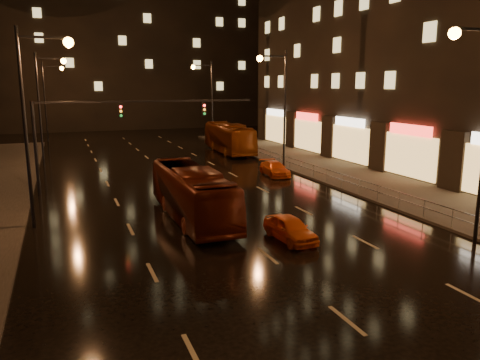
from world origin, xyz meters
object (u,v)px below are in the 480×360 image
object	(u,v)px
bus_curb	(229,138)
bus_red	(192,193)
taxi_far	(275,169)
taxi_near	(290,228)

from	to	relation	value
bus_curb	bus_red	bearing A→B (deg)	-111.10
bus_curb	taxi_far	size ratio (longest dim) A/B	2.87
bus_red	taxi_far	xyz separation A→B (m)	(9.50, 9.58, -0.86)
bus_red	taxi_near	size ratio (longest dim) A/B	2.96
taxi_near	taxi_far	xyz separation A→B (m)	(6.17, 14.88, -0.02)
bus_red	taxi_far	world-z (taller)	bus_red
bus_red	taxi_far	size ratio (longest dim) A/B	2.62
bus_red	bus_curb	world-z (taller)	bus_curb
bus_curb	taxi_near	bearing A→B (deg)	-100.97
taxi_near	bus_curb	bearing A→B (deg)	73.01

